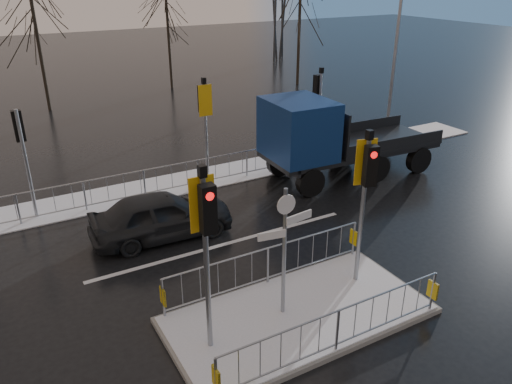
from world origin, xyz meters
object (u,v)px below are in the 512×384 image
traffic_island (298,303)px  street_lamp_right (398,43)px  car_far_lane (162,215)px  flatbed_truck (321,137)px

traffic_island → street_lamp_right: (10.58, 8.49, 4.00)m
car_far_lane → flatbed_truck: bearing=-75.9°
car_far_lane → traffic_island: bearing=-161.6°
car_far_lane → street_lamp_right: (11.97, 3.38, 3.69)m
street_lamp_right → traffic_island: bearing=-141.3°
street_lamp_right → car_far_lane: bearing=-164.2°
car_far_lane → flatbed_truck: 6.79m
flatbed_truck → street_lamp_right: (5.37, 2.11, 2.71)m
car_far_lane → street_lamp_right: 12.97m
traffic_island → street_lamp_right: size_ratio=0.75×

